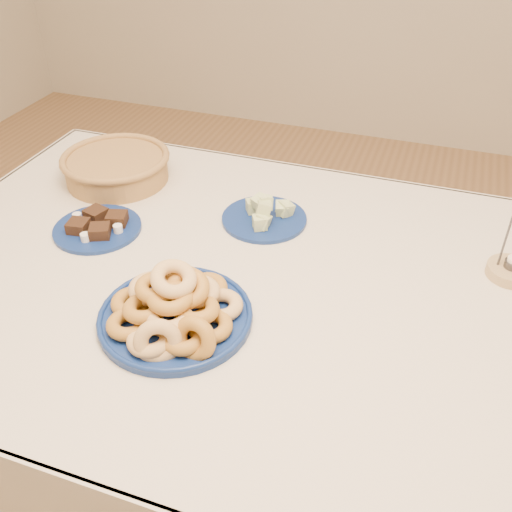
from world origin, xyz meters
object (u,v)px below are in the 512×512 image
object	(u,v)px
candle_holder	(511,270)
brownie_plate	(97,227)
wicker_basket	(116,166)
dining_table	(263,316)
melon_plate	(265,215)
donut_platter	(174,308)

from	to	relation	value
candle_holder	brownie_plate	bearing A→B (deg)	-171.41
wicker_basket	brownie_plate	bearing A→B (deg)	-70.68
dining_table	melon_plate	distance (m)	0.27
donut_platter	melon_plate	bearing A→B (deg)	83.38
melon_plate	candle_holder	world-z (taller)	candle_holder
donut_platter	wicker_basket	world-z (taller)	donut_platter
brownie_plate	candle_holder	distance (m)	0.97
donut_platter	wicker_basket	bearing A→B (deg)	130.58
dining_table	wicker_basket	size ratio (longest dim) A/B	4.57
wicker_basket	melon_plate	bearing A→B (deg)	-8.27
dining_table	melon_plate	world-z (taller)	melon_plate
donut_platter	melon_plate	xyz separation A→B (m)	(0.05, 0.41, -0.02)
dining_table	melon_plate	size ratio (longest dim) A/B	7.07
dining_table	candle_holder	xyz separation A→B (m)	(0.51, 0.19, 0.12)
melon_plate	candle_holder	xyz separation A→B (m)	(0.58, -0.03, -0.00)
melon_plate	candle_holder	bearing A→B (deg)	-3.21
candle_holder	donut_platter	bearing A→B (deg)	-148.89
melon_plate	brownie_plate	world-z (taller)	melon_plate
dining_table	wicker_basket	world-z (taller)	wicker_basket
dining_table	brownie_plate	size ratio (longest dim) A/B	7.20
donut_platter	wicker_basket	distance (m)	0.63
donut_platter	melon_plate	distance (m)	0.42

